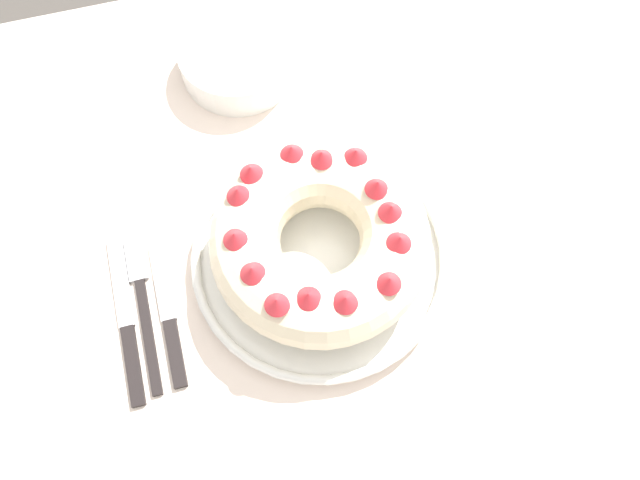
{
  "coord_description": "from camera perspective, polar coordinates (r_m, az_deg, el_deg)",
  "views": [
    {
      "loc": [
        -0.06,
        -0.24,
        1.52
      ],
      "look_at": [
        0.01,
        0.04,
        0.84
      ],
      "focal_mm": 35.0,
      "sensor_mm": 36.0,
      "label": 1
    }
  ],
  "objects": [
    {
      "name": "ground_plane",
      "position": [
        1.54,
        0.04,
        -13.43
      ],
      "size": [
        8.0,
        8.0,
        0.0
      ],
      "primitive_type": "plane",
      "color": "#4C4742"
    },
    {
      "name": "serving_knife",
      "position": [
        0.8,
        -17.16,
        -7.86
      ],
      "size": [
        0.02,
        0.22,
        0.01
      ],
      "rotation": [
        0.0,
        0.0,
        0.02
      ],
      "color": "black",
      "rests_on": "dining_table"
    },
    {
      "name": "fork",
      "position": [
        0.81,
        -15.88,
        -5.44
      ],
      "size": [
        0.02,
        0.2,
        0.01
      ],
      "rotation": [
        0.0,
        0.0,
        0.01
      ],
      "color": "black",
      "rests_on": "dining_table"
    },
    {
      "name": "serving_dish",
      "position": [
        0.79,
        0.0,
        -1.57
      ],
      "size": [
        0.32,
        0.32,
        0.03
      ],
      "color": "white",
      "rests_on": "dining_table"
    },
    {
      "name": "cake_knife",
      "position": [
        0.79,
        -13.56,
        -7.39
      ],
      "size": [
        0.02,
        0.19,
        0.01
      ],
      "rotation": [
        0.0,
        0.0,
        -0.03
      ],
      "color": "black",
      "rests_on": "dining_table"
    },
    {
      "name": "dining_table",
      "position": [
        0.88,
        0.07,
        -6.32
      ],
      "size": [
        1.32,
        1.06,
        0.77
      ],
      "color": "beige",
      "rests_on": "ground_plane"
    },
    {
      "name": "bundt_cake",
      "position": [
        0.73,
        -0.01,
        0.05
      ],
      "size": [
        0.26,
        0.26,
        0.1
      ],
      "color": "beige",
      "rests_on": "serving_dish"
    },
    {
      "name": "side_bowl",
      "position": [
        0.94,
        -7.53,
        16.13
      ],
      "size": [
        0.17,
        0.17,
        0.05
      ],
      "primitive_type": "cylinder",
      "color": "white",
      "rests_on": "dining_table"
    }
  ]
}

